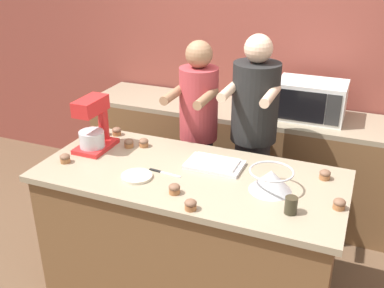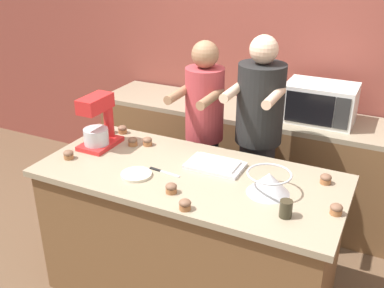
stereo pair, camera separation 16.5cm
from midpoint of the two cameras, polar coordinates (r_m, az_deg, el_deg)
name	(u,v)px [view 1 (the left image)]	position (r m, az deg, el deg)	size (l,w,h in m)	color
back_wall	(259,51)	(4.07, 7.40, 11.60)	(10.00, 0.06, 2.70)	brown
island_counter	(190,235)	(3.02, -1.91, -11.54)	(1.90, 0.86, 0.94)	brown
back_counter	(243,158)	(4.04, 5.40, -1.76)	(2.80, 0.60, 0.93)	brown
person_left	(198,139)	(3.42, -0.58, 0.64)	(0.31, 0.48, 1.61)	#232328
person_right	(252,144)	(3.28, 6.27, -0.08)	(0.34, 0.50, 1.69)	#232328
stand_mixer	(94,127)	(3.12, -13.87, 2.12)	(0.20, 0.30, 0.37)	red
mixing_bowl	(271,180)	(2.59, 8.20, -4.53)	(0.26, 0.26, 0.13)	#BCBCC1
baking_tray	(215,164)	(2.84, 1.22, -2.58)	(0.36, 0.22, 0.04)	silver
microwave_oven	(311,100)	(3.70, 13.63, 5.43)	(0.54, 0.36, 0.31)	silver
drinking_glass	(291,205)	(2.41, 10.54, -7.70)	(0.07, 0.07, 0.09)	#332D1E
small_plate	(137,176)	(2.75, -8.74, -4.10)	(0.19, 0.19, 0.02)	beige
knife	(163,173)	(2.78, -5.43, -3.65)	(0.22, 0.04, 0.01)	#BCBCC1
cupcake_0	(93,130)	(3.41, -13.85, 1.69)	(0.07, 0.07, 0.06)	#9E6038
cupcake_1	(104,131)	(3.37, -12.52, 1.58)	(0.07, 0.07, 0.06)	#9E6038
cupcake_2	(174,189)	(2.55, -4.11, -5.72)	(0.07, 0.07, 0.06)	#9E6038
cupcake_3	(144,143)	(3.14, -7.66, 0.16)	(0.07, 0.07, 0.06)	#9E6038
cupcake_4	(117,131)	(3.35, -10.94, 1.59)	(0.07, 0.07, 0.06)	#9E6038
cupcake_5	(65,158)	(3.02, -17.34, -1.76)	(0.07, 0.07, 0.06)	#9E6038
cupcake_6	(325,175)	(2.79, 14.91, -3.79)	(0.07, 0.07, 0.06)	#9E6038
cupcake_7	(339,204)	(2.51, 16.42, -7.33)	(0.07, 0.07, 0.06)	#9E6038
cupcake_8	(129,143)	(3.14, -9.52, 0.09)	(0.07, 0.07, 0.06)	#9E6038
cupcake_9	(191,205)	(2.41, -2.16, -7.73)	(0.07, 0.07, 0.06)	#9E6038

